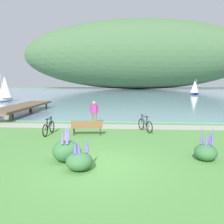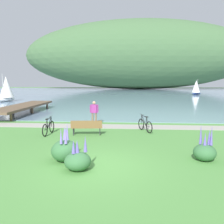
# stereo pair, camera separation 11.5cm
# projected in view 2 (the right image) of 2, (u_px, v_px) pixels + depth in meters

# --- Properties ---
(ground_plane) EXTENTS (200.00, 200.00, 0.00)m
(ground_plane) POSITION_uv_depth(u_px,v_px,m) (97.00, 166.00, 8.54)
(ground_plane) COLOR #518E42
(bay_water) EXTENTS (180.00, 80.00, 0.04)m
(bay_water) POSITION_uv_depth(u_px,v_px,m) (124.00, 93.00, 56.90)
(bay_water) COLOR #7A99B2
(bay_water) RESTS_ON ground
(distant_hillside) EXTENTS (83.16, 28.00, 24.54)m
(distant_hillside) POSITION_uv_depth(u_px,v_px,m) (139.00, 55.00, 82.47)
(distant_hillside) COLOR #42663D
(distant_hillside) RESTS_ON bay_water
(shoreline_path) EXTENTS (60.00, 1.50, 0.01)m
(shoreline_path) POSITION_uv_depth(u_px,v_px,m) (112.00, 126.00, 15.82)
(shoreline_path) COLOR #A39E93
(shoreline_path) RESTS_ON ground
(park_bench_near_camera) EXTENTS (1.84, 0.66, 0.88)m
(park_bench_near_camera) POSITION_uv_depth(u_px,v_px,m) (87.00, 126.00, 13.25)
(park_bench_near_camera) COLOR brown
(park_bench_near_camera) RESTS_ON ground
(bicycle_leaning_near_bench) EXTENTS (0.13, 1.77, 1.01)m
(bicycle_leaning_near_bench) POSITION_uv_depth(u_px,v_px,m) (48.00, 128.00, 13.44)
(bicycle_leaning_near_bench) COLOR black
(bicycle_leaning_near_bench) RESTS_ON ground
(bicycle_beside_path) EXTENTS (0.79, 1.63, 1.01)m
(bicycle_beside_path) POSITION_uv_depth(u_px,v_px,m) (145.00, 125.00, 14.26)
(bicycle_beside_path) COLOR black
(bicycle_beside_path) RESTS_ON ground
(person_at_shoreline) EXTENTS (0.61, 0.23, 1.71)m
(person_at_shoreline) POSITION_uv_depth(u_px,v_px,m) (94.00, 111.00, 16.19)
(person_at_shoreline) COLOR #72604C
(person_at_shoreline) RESTS_ON ground
(echium_bush_closest_to_camera) EXTENTS (0.88, 0.88, 1.44)m
(echium_bush_closest_to_camera) POSITION_uv_depth(u_px,v_px,m) (205.00, 151.00, 9.03)
(echium_bush_closest_to_camera) COLOR #386B3D
(echium_bush_closest_to_camera) RESTS_ON ground
(echium_bush_beside_closest) EXTENTS (0.95, 0.95, 1.21)m
(echium_bush_beside_closest) POSITION_uv_depth(u_px,v_px,m) (78.00, 160.00, 8.07)
(echium_bush_beside_closest) COLOR #386B3D
(echium_bush_beside_closest) RESTS_ON ground
(echium_bush_mid_cluster) EXTENTS (1.05, 1.05, 1.51)m
(echium_bush_mid_cluster) POSITION_uv_depth(u_px,v_px,m) (65.00, 150.00, 8.96)
(echium_bush_mid_cluster) COLOR #386B3D
(echium_bush_mid_cluster) RESTS_ON ground
(sailboat_nearest_to_shore) EXTENTS (2.63, 3.60, 4.08)m
(sailboat_nearest_to_shore) POSITION_uv_depth(u_px,v_px,m) (6.00, 89.00, 34.16)
(sailboat_nearest_to_shore) COLOR white
(sailboat_nearest_to_shore) RESTS_ON bay_water
(sailboat_mid_bay) EXTENTS (2.83, 2.67, 3.45)m
(sailboat_mid_bay) POSITION_uv_depth(u_px,v_px,m) (196.00, 87.00, 50.23)
(sailboat_mid_bay) COLOR navy
(sailboat_mid_bay) RESTS_ON bay_water
(pier_dock) EXTENTS (2.40, 10.00, 0.80)m
(pier_dock) POSITION_uv_depth(u_px,v_px,m) (22.00, 106.00, 21.89)
(pier_dock) COLOR brown
(pier_dock) RESTS_ON ground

